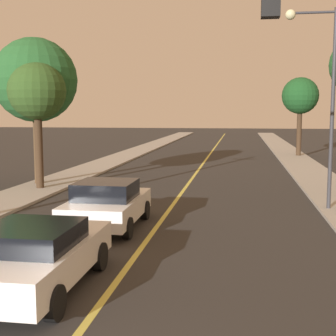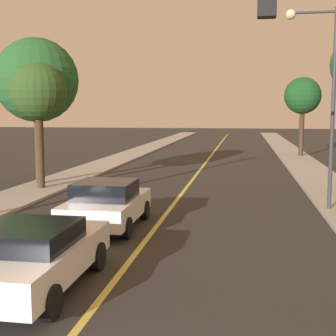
# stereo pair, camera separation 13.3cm
# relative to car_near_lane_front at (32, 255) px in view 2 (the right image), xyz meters

# --- Properties ---
(road_surface) EXTENTS (10.83, 80.00, 0.01)m
(road_surface) POSITION_rel_car_near_lane_front_xyz_m (1.52, 31.36, -0.72)
(road_surface) COLOR #2D2B28
(road_surface) RESTS_ON ground
(sidewalk_left) EXTENTS (2.50, 80.00, 0.12)m
(sidewalk_left) POSITION_rel_car_near_lane_front_xyz_m (-5.15, 31.36, -0.67)
(sidewalk_left) COLOR #9E998E
(sidewalk_left) RESTS_ON ground
(sidewalk_right) EXTENTS (2.50, 80.00, 0.12)m
(sidewalk_right) POSITION_rel_car_near_lane_front_xyz_m (8.18, 31.36, -0.67)
(sidewalk_right) COLOR #9E998E
(sidewalk_right) RESTS_ON ground
(car_near_lane_front) EXTENTS (2.10, 4.27, 1.37)m
(car_near_lane_front) POSITION_rel_car_near_lane_front_xyz_m (0.00, 0.00, 0.00)
(car_near_lane_front) COLOR white
(car_near_lane_front) RESTS_ON ground
(car_near_lane_second) EXTENTS (2.10, 4.00, 1.48)m
(car_near_lane_second) POSITION_rel_car_near_lane_front_xyz_m (0.00, 5.23, 0.03)
(car_near_lane_second) COLOR white
(car_near_lane_second) RESTS_ON ground
(streetlamp_right) EXTENTS (1.80, 0.36, 7.08)m
(streetlamp_right) POSITION_rel_car_near_lane_front_xyz_m (6.86, 8.79, 3.93)
(streetlamp_right) COLOR #333338
(streetlamp_right) RESTS_ON ground
(tree_left_near) EXTENTS (2.62, 2.62, 5.74)m
(tree_left_near) POSITION_rel_car_near_lane_front_xyz_m (-5.05, 11.55, 3.76)
(tree_left_near) COLOR #3D2B1C
(tree_left_near) RESTS_ON ground
(tree_left_far) EXTENTS (4.01, 4.01, 7.00)m
(tree_left_far) POSITION_rel_car_near_lane_front_xyz_m (-5.70, 12.82, 4.36)
(tree_left_far) COLOR #4C3823
(tree_left_far) RESTS_ON ground
(tree_right_far) EXTENTS (2.89, 2.89, 6.21)m
(tree_right_far) POSITION_rel_car_near_lane_front_xyz_m (8.70, 30.00, 4.09)
(tree_right_far) COLOR #3D2B1C
(tree_right_far) RESTS_ON ground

